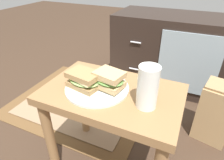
{
  "coord_description": "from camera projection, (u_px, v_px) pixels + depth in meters",
  "views": [
    {
      "loc": [
        0.27,
        -0.59,
        0.9
      ],
      "look_at": [
        -0.0,
        0.0,
        0.51
      ],
      "focal_mm": 30.91,
      "sensor_mm": 36.0,
      "label": 1
    }
  ],
  "objects": [
    {
      "name": "paper_bag",
      "position": [
        216.0,
        113.0,
        1.08
      ],
      "size": [
        0.21,
        0.18,
        0.37
      ],
      "color": "tan",
      "rests_on": "ground"
    },
    {
      "name": "sandwich_back",
      "position": [
        110.0,
        79.0,
        0.76
      ],
      "size": [
        0.13,
        0.11,
        0.07
      ],
      "color": "tan",
      "rests_on": "plate"
    },
    {
      "name": "tv_cabinet",
      "position": [
        175.0,
        52.0,
        1.56
      ],
      "size": [
        0.96,
        0.46,
        0.58
      ],
      "color": "black",
      "rests_on": "ground"
    },
    {
      "name": "side_table",
      "position": [
        112.0,
        108.0,
        0.83
      ],
      "size": [
        0.56,
        0.36,
        0.46
      ],
      "color": "olive",
      "rests_on": "ground"
    },
    {
      "name": "area_rug",
      "position": [
        83.0,
        100.0,
        1.47
      ],
      "size": [
        0.98,
        0.83,
        0.01
      ],
      "color": "brown",
      "rests_on": "ground"
    },
    {
      "name": "beer_glass",
      "position": [
        148.0,
        88.0,
        0.66
      ],
      "size": [
        0.07,
        0.07,
        0.16
      ],
      "color": "silver",
      "rests_on": "side_table"
    },
    {
      "name": "plate",
      "position": [
        97.0,
        88.0,
        0.79
      ],
      "size": [
        0.26,
        0.26,
        0.01
      ],
      "primitive_type": "cylinder",
      "color": "silver",
      "rests_on": "side_table"
    },
    {
      "name": "sandwich_front",
      "position": [
        84.0,
        79.0,
        0.77
      ],
      "size": [
        0.15,
        0.12,
        0.07
      ],
      "color": "#9E7A4C",
      "rests_on": "plate"
    }
  ]
}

